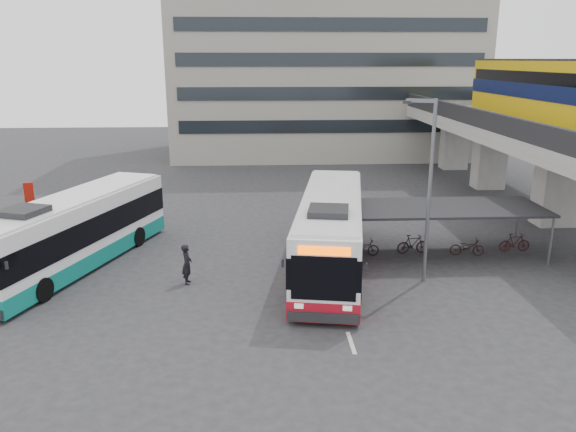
{
  "coord_description": "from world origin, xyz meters",
  "views": [
    {
      "loc": [
        -0.66,
        -23.71,
        9.68
      ],
      "look_at": [
        0.76,
        3.57,
        2.0
      ],
      "focal_mm": 35.0,
      "sensor_mm": 36.0,
      "label": 1
    }
  ],
  "objects_px": {
    "bus_main": "(331,232)",
    "bus_teal": "(74,232)",
    "lamp_post": "(428,181)",
    "pedestrian": "(187,264)"
  },
  "relations": [
    {
      "from": "bus_teal",
      "to": "lamp_post",
      "type": "xyz_separation_m",
      "value": [
        16.09,
        -2.74,
        2.9
      ]
    },
    {
      "from": "bus_teal",
      "to": "bus_main",
      "type": "bearing_deg",
      "value": 15.27
    },
    {
      "from": "bus_main",
      "to": "bus_teal",
      "type": "xyz_separation_m",
      "value": [
        -12.2,
        0.81,
        -0.05
      ]
    },
    {
      "from": "bus_main",
      "to": "lamp_post",
      "type": "height_order",
      "value": "lamp_post"
    },
    {
      "from": "bus_main",
      "to": "pedestrian",
      "type": "relative_size",
      "value": 7.18
    },
    {
      "from": "bus_main",
      "to": "pedestrian",
      "type": "height_order",
      "value": "bus_main"
    },
    {
      "from": "bus_main",
      "to": "bus_teal",
      "type": "relative_size",
      "value": 1.04
    },
    {
      "from": "pedestrian",
      "to": "lamp_post",
      "type": "bearing_deg",
      "value": -91.05
    },
    {
      "from": "bus_main",
      "to": "lamp_post",
      "type": "relative_size",
      "value": 1.62
    },
    {
      "from": "lamp_post",
      "to": "pedestrian",
      "type": "bearing_deg",
      "value": -159.22
    }
  ]
}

